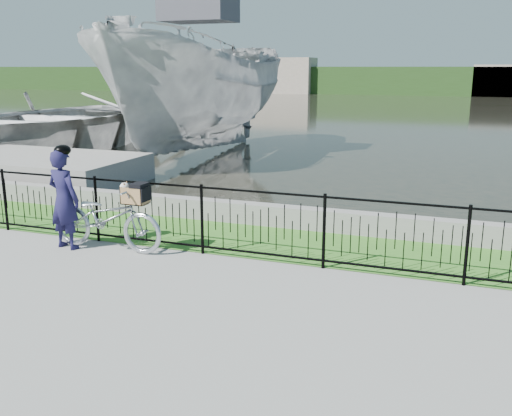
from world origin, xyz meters
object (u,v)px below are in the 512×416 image
at_px(boat_near, 200,92).
at_px(boat_far, 59,121).
at_px(bicycle_rig, 107,217).
at_px(cyclist, 64,198).

relative_size(boat_near, boat_far, 1.03).
height_order(bicycle_rig, boat_far, boat_far).
height_order(bicycle_rig, cyclist, cyclist).
height_order(cyclist, boat_far, boat_far).
bearing_deg(bicycle_rig, cyclist, -166.58).
distance_m(boat_near, boat_far, 5.84).
distance_m(cyclist, boat_far, 12.53).
relative_size(cyclist, boat_far, 0.17).
xyz_separation_m(bicycle_rig, boat_near, (-2.88, 9.62, 1.62)).
bearing_deg(boat_near, boat_far, -179.35).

